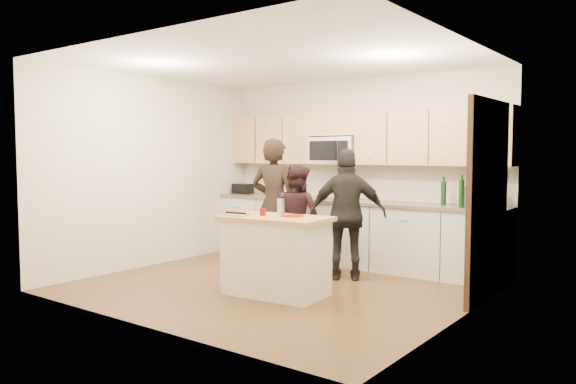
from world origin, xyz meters
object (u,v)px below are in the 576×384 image
Objects in this scene: woman_left at (274,204)px; toaster at (243,189)px; island at (276,255)px; woman_center at (297,218)px; woman_right at (347,214)px.

toaster is at bearing -47.79° from woman_left.
toaster is at bearing 133.07° from island.
woman_left reaches higher than woman_center.
island is 1.43m from woman_left.
woman_right reaches higher than island.
woman_right is at bearing -18.67° from toaster.
woman_center reaches higher than toaster.
island is at bearing -41.55° from toaster.
woman_center is at bearing -164.35° from woman_left.
woman_right is at bearing 171.55° from woman_left.
island is 0.69× the size of woman_left.
toaster is 1.71m from woman_left.
woman_right is at bearing 72.49° from island.
woman_right is (1.10, 0.10, -0.07)m from woman_left.
island is 0.75× the size of woman_right.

